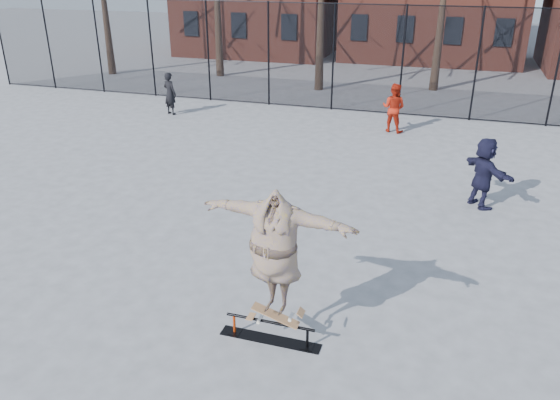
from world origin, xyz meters
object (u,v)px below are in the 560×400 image
(bystander_black, at_px, (170,93))
(bystander_red, at_px, (394,108))
(bystander_navy, at_px, (484,173))
(skateboard, at_px, (276,319))
(skate_rail, at_px, (270,332))
(skater, at_px, (275,261))

(bystander_black, xyz_separation_m, bystander_red, (8.34, 0.23, 0.03))
(bystander_red, height_order, bystander_navy, bystander_navy)
(skateboard, xyz_separation_m, bystander_red, (0.32, 11.96, 0.42))
(bystander_black, bearing_deg, bystander_red, -158.00)
(bystander_red, xyz_separation_m, bystander_navy, (2.76, -5.66, 0.03))
(bystander_navy, bearing_deg, skate_rail, 116.27)
(skateboard, relative_size, bystander_black, 0.51)
(skate_rail, bearing_deg, bystander_black, 124.07)
(skate_rail, relative_size, bystander_black, 1.01)
(skate_rail, bearing_deg, bystander_navy, 63.31)
(skater, distance_m, bystander_navy, 7.04)
(skate_rail, distance_m, skateboard, 0.28)
(bystander_navy, bearing_deg, bystander_red, -11.02)
(skater, bearing_deg, skateboard, 6.32)
(bystander_red, bearing_deg, skate_rail, 101.82)
(bystander_black, distance_m, bystander_navy, 12.36)
(skate_rail, height_order, skateboard, skateboard)
(skater, relative_size, bystander_red, 1.45)
(skate_rail, distance_m, bystander_navy, 7.09)
(skateboard, bearing_deg, bystander_red, 88.48)
(skateboard, distance_m, bystander_red, 11.97)
(bystander_black, bearing_deg, skate_rail, 144.49)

